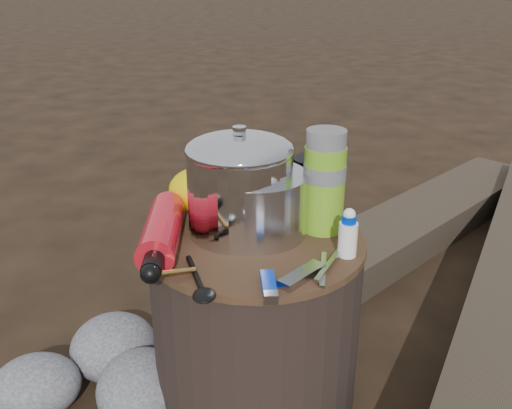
{
  "coord_description": "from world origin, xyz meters",
  "views": [
    {
      "loc": [
        -0.02,
        -1.03,
        0.92
      ],
      "look_at": [
        0.0,
        0.0,
        0.48
      ],
      "focal_mm": 39.96,
      "sensor_mm": 36.0,
      "label": 1
    }
  ],
  "objects_px": {
    "stump": "(256,323)",
    "thermos": "(324,182)",
    "fuel_bottle": "(162,231)",
    "travel_mug": "(312,186)",
    "camping_pot": "(240,184)"
  },
  "relations": [
    {
      "from": "stump",
      "to": "thermos",
      "type": "bearing_deg",
      "value": 18.18
    },
    {
      "from": "stump",
      "to": "thermos",
      "type": "distance_m",
      "value": 0.34
    },
    {
      "from": "fuel_bottle",
      "to": "thermos",
      "type": "distance_m",
      "value": 0.34
    },
    {
      "from": "fuel_bottle",
      "to": "travel_mug",
      "type": "relative_size",
      "value": 2.4
    },
    {
      "from": "thermos",
      "to": "travel_mug",
      "type": "distance_m",
      "value": 0.1
    },
    {
      "from": "stump",
      "to": "fuel_bottle",
      "type": "bearing_deg",
      "value": -169.52
    },
    {
      "from": "camping_pot",
      "to": "fuel_bottle",
      "type": "xyz_separation_m",
      "value": [
        -0.15,
        -0.07,
        -0.07
      ]
    },
    {
      "from": "stump",
      "to": "travel_mug",
      "type": "height_order",
      "value": "travel_mug"
    },
    {
      "from": "camping_pot",
      "to": "thermos",
      "type": "bearing_deg",
      "value": 3.32
    },
    {
      "from": "camping_pot",
      "to": "thermos",
      "type": "height_order",
      "value": "same"
    },
    {
      "from": "camping_pot",
      "to": "thermos",
      "type": "xyz_separation_m",
      "value": [
        0.17,
        0.01,
        -0.0
      ]
    },
    {
      "from": "stump",
      "to": "camping_pot",
      "type": "height_order",
      "value": "camping_pot"
    },
    {
      "from": "thermos",
      "to": "camping_pot",
      "type": "bearing_deg",
      "value": -176.68
    },
    {
      "from": "fuel_bottle",
      "to": "travel_mug",
      "type": "height_order",
      "value": "travel_mug"
    },
    {
      "from": "thermos",
      "to": "travel_mug",
      "type": "relative_size",
      "value": 1.7
    }
  ]
}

